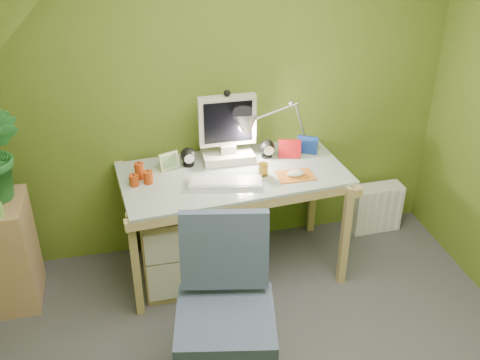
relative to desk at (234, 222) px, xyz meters
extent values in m
cube|color=#5B7423|center=(-0.01, 0.37, 0.81)|extent=(3.20, 0.01, 2.40)
cube|color=white|center=(-1.01, -1.23, 1.46)|extent=(1.10, 3.20, 1.10)
cube|color=silver|center=(-0.08, -0.14, 0.40)|extent=(0.48, 0.24, 0.02)
cube|color=#BE651D|center=(0.38, -0.14, 0.39)|extent=(0.23, 0.17, 0.01)
ellipsoid|color=white|center=(0.38, -0.14, 0.41)|extent=(0.13, 0.10, 0.04)
cylinder|color=#8B6114|center=(0.18, -0.08, 0.43)|extent=(0.07, 0.07, 0.08)
cube|color=#B11217|center=(0.42, 0.12, 0.45)|extent=(0.15, 0.06, 0.13)
cube|color=navy|center=(0.56, 0.16, 0.45)|extent=(0.13, 0.09, 0.12)
cube|color=#BAC889|center=(-0.40, 0.14, 0.45)|extent=(0.13, 0.06, 0.12)
cube|color=tan|center=(-1.46, 0.00, -0.02)|extent=(0.28, 0.42, 0.74)
cube|color=silver|center=(1.19, 0.23, -0.20)|extent=(0.39, 0.16, 0.38)
camera|label=1|loc=(-0.67, -3.13, 2.17)|focal=42.00mm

